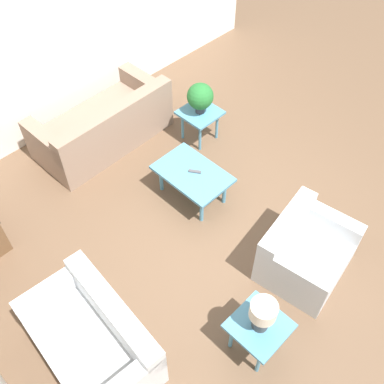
{
  "coord_description": "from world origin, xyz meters",
  "views": [
    {
      "loc": [
        -2.13,
        2.74,
        4.56
      ],
      "look_at": [
        0.29,
        0.3,
        0.55
      ],
      "focal_mm": 42.0,
      "sensor_mm": 36.0,
      "label": 1
    }
  ],
  "objects_px": {
    "armchair": "(304,252)",
    "side_table_plant": "(200,116)",
    "sofa": "(104,126)",
    "loveseat": "(94,340)",
    "table_lamp": "(263,314)",
    "side_table_lamp": "(259,328)",
    "potted_plant": "(200,97)",
    "coffee_table": "(192,175)"
  },
  "relations": [
    {
      "from": "side_table_lamp",
      "to": "potted_plant",
      "type": "distance_m",
      "value": 3.23
    },
    {
      "from": "loveseat",
      "to": "side_table_plant",
      "type": "relative_size",
      "value": 2.77
    },
    {
      "from": "loveseat",
      "to": "coffee_table",
      "type": "distance_m",
      "value": 2.31
    },
    {
      "from": "side_table_plant",
      "to": "armchair",
      "type": "bearing_deg",
      "value": 162.25
    },
    {
      "from": "sofa",
      "to": "coffee_table",
      "type": "height_order",
      "value": "sofa"
    },
    {
      "from": "sofa",
      "to": "side_table_lamp",
      "type": "height_order",
      "value": "sofa"
    },
    {
      "from": "sofa",
      "to": "side_table_lamp",
      "type": "relative_size",
      "value": 3.73
    },
    {
      "from": "loveseat",
      "to": "side_table_lamp",
      "type": "relative_size",
      "value": 2.77
    },
    {
      "from": "side_table_lamp",
      "to": "table_lamp",
      "type": "height_order",
      "value": "table_lamp"
    },
    {
      "from": "armchair",
      "to": "table_lamp",
      "type": "xyz_separation_m",
      "value": [
        -0.23,
        1.11,
        0.45
      ]
    },
    {
      "from": "armchair",
      "to": "coffee_table",
      "type": "height_order",
      "value": "armchair"
    },
    {
      "from": "side_table_plant",
      "to": "side_table_lamp",
      "type": "relative_size",
      "value": 1.0
    },
    {
      "from": "armchair",
      "to": "loveseat",
      "type": "relative_size",
      "value": 0.76
    },
    {
      "from": "sofa",
      "to": "side_table_plant",
      "type": "bearing_deg",
      "value": 137.19
    },
    {
      "from": "potted_plant",
      "to": "table_lamp",
      "type": "distance_m",
      "value": 3.21
    },
    {
      "from": "armchair",
      "to": "side_table_plant",
      "type": "xyz_separation_m",
      "value": [
        2.37,
        -0.76,
        0.13
      ]
    },
    {
      "from": "sofa",
      "to": "table_lamp",
      "type": "height_order",
      "value": "table_lamp"
    },
    {
      "from": "sofa",
      "to": "side_table_plant",
      "type": "xyz_separation_m",
      "value": [
        -0.91,
        -1.03,
        0.12
      ]
    },
    {
      "from": "coffee_table",
      "to": "table_lamp",
      "type": "distance_m",
      "value": 2.16
    },
    {
      "from": "loveseat",
      "to": "table_lamp",
      "type": "xyz_separation_m",
      "value": [
        -1.1,
        -1.17,
        0.45
      ]
    },
    {
      "from": "sofa",
      "to": "potted_plant",
      "type": "distance_m",
      "value": 1.45
    },
    {
      "from": "loveseat",
      "to": "side_table_plant",
      "type": "distance_m",
      "value": 3.4
    },
    {
      "from": "sofa",
      "to": "coffee_table",
      "type": "relative_size",
      "value": 2.07
    },
    {
      "from": "sofa",
      "to": "loveseat",
      "type": "relative_size",
      "value": 1.34
    },
    {
      "from": "loveseat",
      "to": "side_table_plant",
      "type": "bearing_deg",
      "value": 120.97
    },
    {
      "from": "coffee_table",
      "to": "potted_plant",
      "type": "height_order",
      "value": "potted_plant"
    },
    {
      "from": "coffee_table",
      "to": "table_lamp",
      "type": "bearing_deg",
      "value": 152.2
    },
    {
      "from": "loveseat",
      "to": "side_table_lamp",
      "type": "bearing_deg",
      "value": 51.39
    },
    {
      "from": "side_table_lamp",
      "to": "table_lamp",
      "type": "bearing_deg",
      "value": 0.0
    },
    {
      "from": "sofa",
      "to": "table_lamp",
      "type": "bearing_deg",
      "value": 75.25
    },
    {
      "from": "table_lamp",
      "to": "side_table_plant",
      "type": "bearing_deg",
      "value": -35.69
    },
    {
      "from": "armchair",
      "to": "potted_plant",
      "type": "relative_size",
      "value": 2.44
    },
    {
      "from": "armchair",
      "to": "potted_plant",
      "type": "xyz_separation_m",
      "value": [
        2.37,
        -0.76,
        0.46
      ]
    },
    {
      "from": "armchair",
      "to": "table_lamp",
      "type": "height_order",
      "value": "table_lamp"
    },
    {
      "from": "sofa",
      "to": "side_table_plant",
      "type": "distance_m",
      "value": 1.38
    },
    {
      "from": "coffee_table",
      "to": "side_table_lamp",
      "type": "distance_m",
      "value": 2.14
    },
    {
      "from": "loveseat",
      "to": "coffee_table",
      "type": "height_order",
      "value": "loveseat"
    },
    {
      "from": "sofa",
      "to": "armchair",
      "type": "height_order",
      "value": "sofa"
    },
    {
      "from": "table_lamp",
      "to": "coffee_table",
      "type": "bearing_deg",
      "value": -27.8
    },
    {
      "from": "side_table_plant",
      "to": "potted_plant",
      "type": "bearing_deg",
      "value": -90.0
    },
    {
      "from": "coffee_table",
      "to": "sofa",
      "type": "bearing_deg",
      "value": 5.25
    },
    {
      "from": "loveseat",
      "to": "table_lamp",
      "type": "distance_m",
      "value": 1.67
    }
  ]
}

